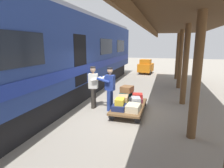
{
  "coord_description": "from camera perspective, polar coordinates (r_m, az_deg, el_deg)",
  "views": [
    {
      "loc": [
        -1.53,
        6.84,
        2.56
      ],
      "look_at": [
        0.32,
        0.46,
        1.15
      ],
      "focal_mm": 29.84,
      "sensor_mm": 36.0,
      "label": 1
    }
  ],
  "objects": [
    {
      "name": "suitcase_gray_aluminum",
      "position": [
        7.02,
        7.3,
        -4.69
      ],
      "size": [
        0.41,
        0.49,
        0.16
      ],
      "primitive_type": "cube",
      "rotation": [
        0.0,
        0.0,
        0.24
      ],
      "color": "#9EA0A5",
      "rests_on": "suitcase_black_hardshell"
    },
    {
      "name": "train_car",
      "position": [
        8.36,
        -18.97,
        7.92
      ],
      "size": [
        3.02,
        19.42,
        4.0
      ],
      "color": "navy",
      "rests_on": "ground_plane"
    },
    {
      "name": "porter_in_overalls",
      "position": [
        7.24,
        -0.77,
        -1.06
      ],
      "size": [
        0.7,
        0.49,
        1.7
      ],
      "color": "navy",
      "rests_on": "ground_plane"
    },
    {
      "name": "suitcase_slate_roller",
      "position": [
        7.74,
        4.36,
        -4.31
      ],
      "size": [
        0.53,
        0.63,
        0.19
      ],
      "primitive_type": "cube",
      "rotation": [
        0.0,
        0.0,
        0.13
      ],
      "color": "#4C515B",
      "rests_on": "luggage_cart"
    },
    {
      "name": "suitcase_cream_canvas",
      "position": [
        6.52,
        6.5,
        -7.28
      ],
      "size": [
        0.48,
        0.6,
        0.24
      ],
      "primitive_type": "cube",
      "rotation": [
        0.0,
        0.0,
        -0.05
      ],
      "color": "beige",
      "rests_on": "luggage_cart"
    },
    {
      "name": "baggage_tug",
      "position": [
        16.8,
        10.27,
        5.2
      ],
      "size": [
        1.32,
        1.83,
        1.3
      ],
      "color": "orange",
      "rests_on": "ground_plane"
    },
    {
      "name": "suitcase_black_hardshell",
      "position": [
        7.09,
        7.33,
        -5.95
      ],
      "size": [
        0.46,
        0.53,
        0.18
      ],
      "primitive_type": "cube",
      "rotation": [
        0.0,
        0.0,
        0.13
      ],
      "color": "black",
      "rests_on": "luggage_cart"
    },
    {
      "name": "porter_by_door",
      "position": [
        7.58,
        -5.62,
        -0.53
      ],
      "size": [
        0.71,
        0.5,
        1.7
      ],
      "color": "#332D28",
      "rests_on": "ground_plane"
    },
    {
      "name": "suitcase_burgundy_valise",
      "position": [
        7.67,
        8.03,
        -4.66
      ],
      "size": [
        0.45,
        0.63,
        0.17
      ],
      "primitive_type": "cube",
      "rotation": [
        0.0,
        0.0,
        0.15
      ],
      "color": "maroon",
      "rests_on": "luggage_cart"
    },
    {
      "name": "suitcase_yellow_case",
      "position": [
        6.6,
        2.4,
        -5.39
      ],
      "size": [
        0.34,
        0.46,
        0.21
      ],
      "primitive_type": "cube",
      "rotation": [
        0.0,
        0.0,
        0.09
      ],
      "color": "gold",
      "rests_on": "suitcase_navy_fabric"
    },
    {
      "name": "suitcase_navy_fabric",
      "position": [
        6.63,
        2.19,
        -7.14
      ],
      "size": [
        0.46,
        0.51,
        0.19
      ],
      "primitive_type": "cube",
      "rotation": [
        0.0,
        0.0,
        -0.0
      ],
      "color": "navy",
      "rests_on": "luggage_cart"
    },
    {
      "name": "suitcase_tan_vintage",
      "position": [
        7.16,
        3.43,
        -4.32
      ],
      "size": [
        0.43,
        0.59,
        0.17
      ],
      "primitive_type": "cube",
      "rotation": [
        0.0,
        0.0,
        0.12
      ],
      "color": "tan",
      "rests_on": "suitcase_olive_duffel"
    },
    {
      "name": "suitcase_teal_softside",
      "position": [
        7.73,
        4.45,
        -2.99
      ],
      "size": [
        0.5,
        0.63,
        0.16
      ],
      "primitive_type": "cube",
      "rotation": [
        0.0,
        0.0,
        -0.23
      ],
      "color": "#1E666B",
      "rests_on": "suitcase_slate_roller"
    },
    {
      "name": "ground_plane",
      "position": [
        7.46,
        3.37,
        -8.1
      ],
      "size": [
        60.0,
        60.0,
        0.0
      ],
      "primitive_type": "plane",
      "color": "gray"
    },
    {
      "name": "suitcase_brown_leather",
      "position": [
        7.65,
        4.61,
        -1.58
      ],
      "size": [
        0.52,
        0.57,
        0.25
      ],
      "primitive_type": "cube",
      "rotation": [
        0.0,
        0.0,
        -0.2
      ],
      "color": "brown",
      "rests_on": "suitcase_teal_softside"
    },
    {
      "name": "luggage_cart",
      "position": [
        7.18,
        5.31,
        -6.82
      ],
      "size": [
        1.12,
        2.19,
        0.3
      ],
      "color": "brown",
      "rests_on": "ground_plane"
    },
    {
      "name": "platform_canopy",
      "position": [
        6.91,
        23.22,
        16.9
      ],
      "size": [
        3.2,
        16.69,
        3.56
      ],
      "color": "brown",
      "rests_on": "ground_plane"
    },
    {
      "name": "suitcase_red_plastic",
      "position": [
        7.6,
        7.8,
        -3.53
      ],
      "size": [
        0.45,
        0.43,
        0.16
      ],
      "primitive_type": "cube",
      "rotation": [
        0.0,
        0.0,
        0.15
      ],
      "color": "#AD231E",
      "rests_on": "suitcase_burgundy_valise"
    },
    {
      "name": "suitcase_olive_duffel",
      "position": [
        7.18,
        3.36,
        -5.68
      ],
      "size": [
        0.5,
        0.69,
        0.17
      ],
      "primitive_type": "cube",
      "rotation": [
        0.0,
        0.0,
        0.14
      ],
      "color": "brown",
      "rests_on": "luggage_cart"
    }
  ]
}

